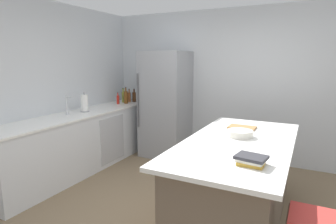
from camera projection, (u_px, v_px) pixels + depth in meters
ground_plane at (187, 219)px, 3.12m from camera, size 7.20×7.20×0.00m
wall_rear at (239, 86)px, 4.85m from camera, size 6.00×0.10×2.60m
wall_left at (29, 91)px, 3.98m from camera, size 0.10×6.00×2.60m
counter_run_left at (81, 141)px, 4.47m from camera, size 0.67×3.07×0.92m
kitchen_island at (237, 181)px, 3.01m from camera, size 1.05×2.18×0.91m
refrigerator at (166, 104)px, 5.11m from camera, size 0.78×0.75×1.89m
sink_faucet at (67, 105)px, 4.21m from camera, size 0.15×0.05×0.30m
paper_towel_roll at (85, 103)px, 4.49m from camera, size 0.14×0.14×0.31m
syrup_bottle at (134, 97)px, 5.58m from camera, size 0.07×0.07×0.25m
vinegar_bottle at (129, 97)px, 5.53m from camera, size 0.06×0.06×0.26m
olive_oil_bottle at (123, 97)px, 5.48m from camera, size 0.06×0.06×0.28m
whiskey_bottle at (126, 97)px, 5.34m from camera, size 0.07×0.07×0.31m
hot_sauce_bottle at (118, 99)px, 5.29m from camera, size 0.05×0.05×0.22m
cookbook_stack at (251, 160)px, 2.26m from camera, size 0.26×0.22×0.07m
mixing_bowl at (240, 133)px, 3.08m from camera, size 0.28×0.28×0.07m
cutting_board at (242, 127)px, 3.47m from camera, size 0.33×0.23×0.02m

